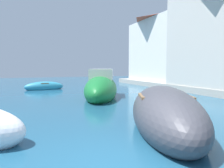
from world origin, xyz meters
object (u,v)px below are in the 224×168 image
(moored_boat_3, at_px, (44,87))
(moored_boat_5, at_px, (164,114))
(waterfront_building_annex, at_px, (166,46))
(moored_boat_0, at_px, (101,88))

(moored_boat_3, height_order, moored_boat_5, moored_boat_5)
(moored_boat_3, relative_size, waterfront_building_annex, 0.40)
(moored_boat_3, bearing_deg, moored_boat_5, 95.42)
(moored_boat_0, distance_m, moored_boat_5, 7.63)
(moored_boat_0, xyz_separation_m, waterfront_building_annex, (9.95, 6.38, 3.74))
(moored_boat_5, height_order, waterfront_building_annex, waterfront_building_annex)
(moored_boat_0, xyz_separation_m, moored_boat_5, (-0.52, -7.61, -0.12))
(moored_boat_3, bearing_deg, moored_boat_0, 110.91)
(waterfront_building_annex, bearing_deg, moored_boat_3, 179.70)
(moored_boat_3, height_order, waterfront_building_annex, waterfront_building_annex)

